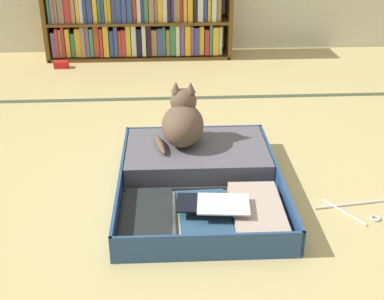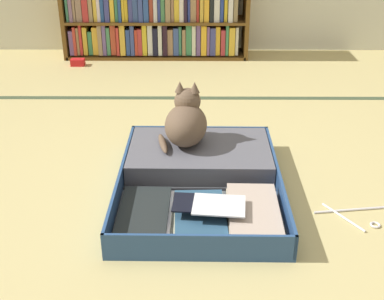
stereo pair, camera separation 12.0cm
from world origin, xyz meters
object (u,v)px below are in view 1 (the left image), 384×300
(open_suitcase, at_px, (200,174))
(black_cat, at_px, (183,122))
(small_red_pouch, at_px, (61,65))
(bookshelf, at_px, (137,5))
(clothes_hanger, at_px, (366,208))

(open_suitcase, xyz_separation_m, black_cat, (-0.07, 0.19, 0.17))
(open_suitcase, bearing_deg, black_cat, 109.72)
(black_cat, distance_m, small_red_pouch, 1.76)
(bookshelf, bearing_deg, small_red_pouch, -154.88)
(small_red_pouch, bearing_deg, black_cat, -61.45)
(black_cat, height_order, clothes_hanger, black_cat)
(bookshelf, bearing_deg, open_suitcase, -80.26)
(open_suitcase, height_order, small_red_pouch, open_suitcase)
(black_cat, bearing_deg, bookshelf, 98.62)
(bookshelf, distance_m, small_red_pouch, 0.73)
(clothes_hanger, bearing_deg, black_cat, 149.12)
(open_suitcase, bearing_deg, bookshelf, 99.74)
(black_cat, bearing_deg, small_red_pouch, 118.55)
(black_cat, bearing_deg, open_suitcase, -70.28)
(bookshelf, xyz_separation_m, clothes_hanger, (1.01, -2.24, -0.39))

